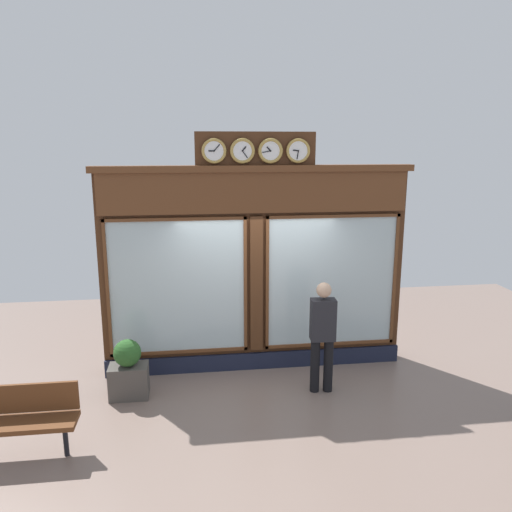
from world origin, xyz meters
TOP-DOWN VIEW (x-y plane):
  - ground_plane at (0.00, 2.80)m, footprint 14.00×14.00m
  - shop_facade at (-0.00, -0.12)m, footprint 4.95×0.42m
  - pedestrian at (-0.87, 0.90)m, footprint 0.37×0.24m
  - planter_box at (1.97, 0.71)m, footprint 0.56×0.36m
  - planter_shrub at (1.97, 0.71)m, footprint 0.40×0.40m
  - street_bench at (3.10, 2.00)m, footprint 1.40×0.40m

SIDE VIEW (x-z plane):
  - ground_plane at x=0.00m, z-range 0.00..0.00m
  - planter_box at x=1.97m, z-range 0.00..0.49m
  - street_bench at x=3.10m, z-range 0.09..0.96m
  - planter_shrub at x=1.97m, z-range 0.49..0.89m
  - pedestrian at x=-0.87m, z-range 0.09..1.78m
  - shop_facade at x=0.00m, z-range -0.22..3.60m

